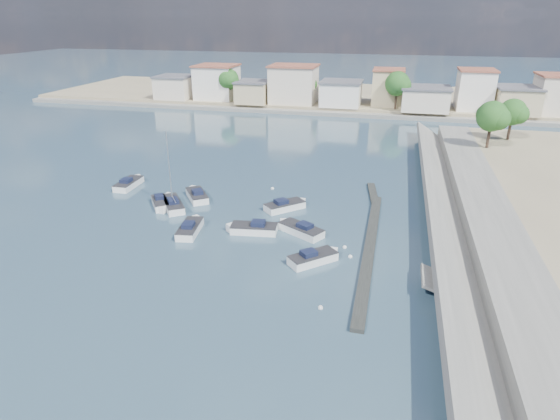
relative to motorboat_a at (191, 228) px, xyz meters
name	(u,v)px	position (x,y,z in m)	size (l,w,h in m)	color
ground	(337,156)	(10.86, 30.54, -0.38)	(400.00, 400.00, 0.00)	#2D485B
seawall_walkway	(497,239)	(29.36, 3.54, 0.52)	(5.00, 90.00, 1.80)	slate
breakwater	(371,235)	(17.76, 3.23, -0.21)	(2.00, 31.02, 0.35)	black
far_shore_land	(364,98)	(10.86, 82.54, 0.32)	(160.00, 40.00, 1.40)	gray
far_shore_quay	(356,115)	(10.86, 61.54, 0.02)	(160.00, 2.50, 0.80)	slate
far_town	(410,91)	(21.57, 67.46, 4.56)	(113.01, 12.80, 8.35)	beige
shore_trees	(398,90)	(19.20, 58.65, 5.84)	(74.56, 38.32, 7.92)	#38281E
motorboat_a	(191,228)	(0.00, 0.00, 0.00)	(2.43, 5.13, 1.48)	white
motorboat_b	(287,206)	(8.08, 8.10, 0.00)	(4.53, 4.51, 1.48)	white
motorboat_c	(299,229)	(10.73, 2.32, 0.00)	(5.05, 3.96, 1.48)	white
motorboat_d	(251,229)	(6.03, 1.29, 0.00)	(5.27, 2.49, 1.48)	white
motorboat_e	(130,183)	(-13.09, 10.62, 0.00)	(2.02, 5.29, 1.48)	white
motorboat_f	(197,195)	(-3.13, 8.78, 0.00)	(4.17, 4.81, 1.48)	white
motorboat_g	(160,204)	(-6.00, 5.18, 0.00)	(3.52, 4.11, 1.48)	white
motorboat_h	(315,258)	(13.30, -3.18, 0.00)	(4.38, 4.27, 1.48)	white
sailboat	(172,203)	(-4.71, 5.58, 0.04)	(4.57, 5.36, 9.00)	white
mooring_buoys	(349,226)	(15.45, 5.17, -0.33)	(19.39, 27.64, 0.39)	white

